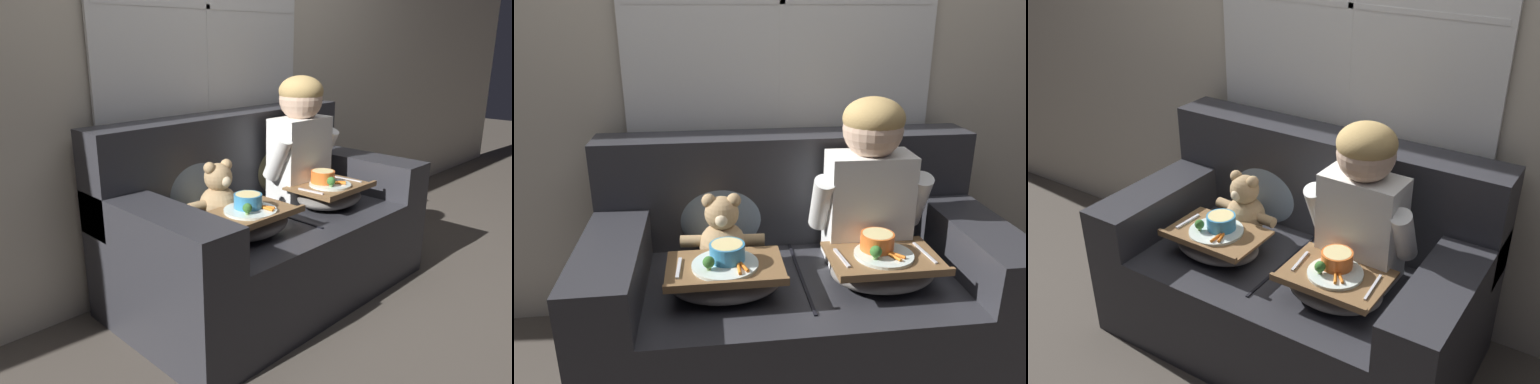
{
  "view_description": "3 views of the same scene",
  "coord_description": "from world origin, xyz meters",
  "views": [
    {
      "loc": [
        -1.74,
        -1.63,
        1.28
      ],
      "look_at": [
        -0.15,
        -0.04,
        0.59
      ],
      "focal_mm": 35.0,
      "sensor_mm": 36.0,
      "label": 1
    },
    {
      "loc": [
        -0.34,
        -1.72,
        1.4
      ],
      "look_at": [
        -0.1,
        0.09,
        0.74
      ],
      "focal_mm": 35.0,
      "sensor_mm": 36.0,
      "label": 2
    },
    {
      "loc": [
        1.16,
        -1.85,
        1.88
      ],
      "look_at": [
        -0.09,
        0.08,
        0.71
      ],
      "focal_mm": 42.0,
      "sensor_mm": 36.0,
      "label": 3
    }
  ],
  "objects": [
    {
      "name": "child_figure",
      "position": [
        0.29,
        0.07,
        0.8
      ],
      "size": [
        0.47,
        0.23,
        0.66
      ],
      "color": "white",
      "rests_on": "couch"
    },
    {
      "name": "lap_tray_teddy",
      "position": [
        -0.29,
        -0.14,
        0.51
      ],
      "size": [
        0.42,
        0.28,
        0.19
      ],
      "color": "slate",
      "rests_on": "teddy_bear"
    },
    {
      "name": "couch",
      "position": [
        0.0,
        0.06,
        0.34
      ],
      "size": [
        1.6,
        0.88,
        0.91
      ],
      "color": "#2D2D33",
      "rests_on": "ground_plane"
    },
    {
      "name": "ground_plane",
      "position": [
        0.0,
        0.0,
        0.0
      ],
      "size": [
        14.0,
        14.0,
        0.0
      ],
      "primitive_type": "plane",
      "color": "#4C443D"
    },
    {
      "name": "wall_back_with_window",
      "position": [
        0.0,
        0.51,
        1.31
      ],
      "size": [
        8.0,
        0.08,
        2.6
      ],
      "color": "beige",
      "rests_on": "ground_plane"
    },
    {
      "name": "lap_tray_child",
      "position": [
        0.29,
        -0.14,
        0.51
      ],
      "size": [
        0.41,
        0.3,
        0.19
      ],
      "color": "slate",
      "rests_on": "child_figure"
    },
    {
      "name": "throw_pillow_behind_teddy",
      "position": [
        -0.29,
        0.25,
        0.62
      ],
      "size": [
        0.39,
        0.19,
        0.4
      ],
      "color": "slate",
      "rests_on": "couch"
    },
    {
      "name": "throw_pillow_behind_child",
      "position": [
        0.29,
        0.25,
        0.62
      ],
      "size": [
        0.38,
        0.18,
        0.4
      ],
      "color": "tan",
      "rests_on": "couch"
    },
    {
      "name": "teddy_bear",
      "position": [
        -0.29,
        0.06,
        0.57
      ],
      "size": [
        0.33,
        0.23,
        0.31
      ],
      "color": "tan",
      "rests_on": "couch"
    }
  ]
}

